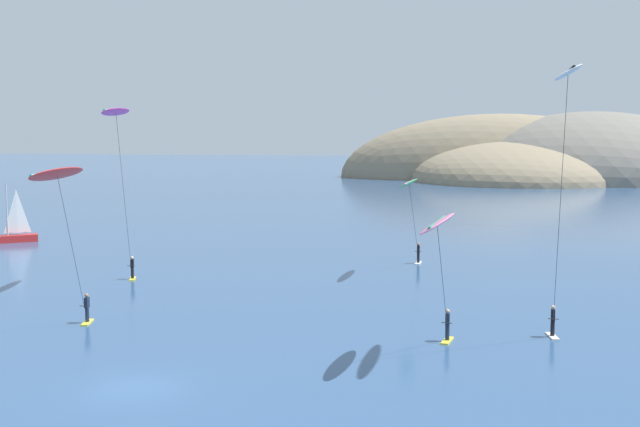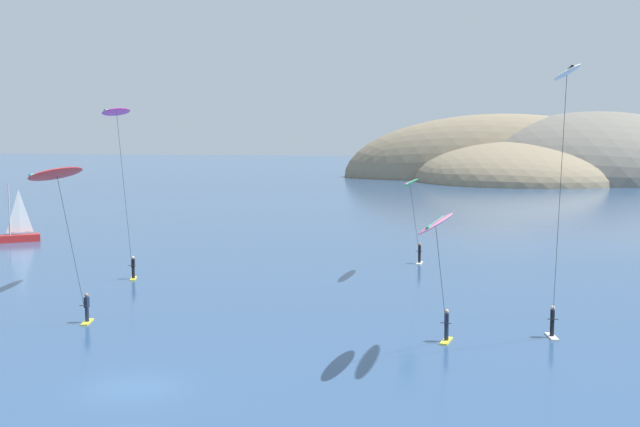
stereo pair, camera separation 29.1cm
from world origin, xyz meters
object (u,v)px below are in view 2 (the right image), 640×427
at_px(kitesurfer_magenta, 118,126).
at_px(kitesurfer_white, 566,96).
at_px(kitesurfer_pink, 437,232).
at_px(kitesurfer_green, 411,190).
at_px(kitesurfer_red, 60,187).
at_px(sailboat_near, 10,236).

distance_m(kitesurfer_magenta, kitesurfer_white, 30.70).
bearing_deg(kitesurfer_pink, kitesurfer_green, 97.32).
bearing_deg(kitesurfer_green, kitesurfer_magenta, -156.16).
distance_m(kitesurfer_red, kitesurfer_white, 25.83).
bearing_deg(kitesurfer_red, kitesurfer_white, 0.41).
bearing_deg(sailboat_near, kitesurfer_white, -33.10).
bearing_deg(kitesurfer_pink, sailboat_near, 142.00).
bearing_deg(kitesurfer_red, kitesurfer_pink, -4.65).
bearing_deg(sailboat_near, kitesurfer_red, -54.13).
xyz_separation_m(sailboat_near, kitesurfer_red, (22.91, -31.68, 7.27)).
bearing_deg(kitesurfer_white, kitesurfer_red, -179.59).
height_order(kitesurfer_green, kitesurfer_white, kitesurfer_white).
bearing_deg(kitesurfer_green, kitesurfer_red, -128.22).
bearing_deg(sailboat_near, kitesurfer_magenta, -42.95).
xyz_separation_m(kitesurfer_pink, kitesurfer_red, (-19.69, 1.60, 1.69)).
xyz_separation_m(kitesurfer_green, kitesurfer_magenta, (-19.31, -8.53, 4.74)).
bearing_deg(sailboat_near, kitesurfer_pink, -38.00).
bearing_deg(kitesurfer_red, kitesurfer_green, 51.78).
bearing_deg(kitesurfer_magenta, kitesurfer_red, -78.65).
height_order(sailboat_near, kitesurfer_white, kitesurfer_white).
relative_size(kitesurfer_pink, kitesurfer_magenta, 0.62).
distance_m(kitesurfer_pink, kitesurfer_white, 8.67).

